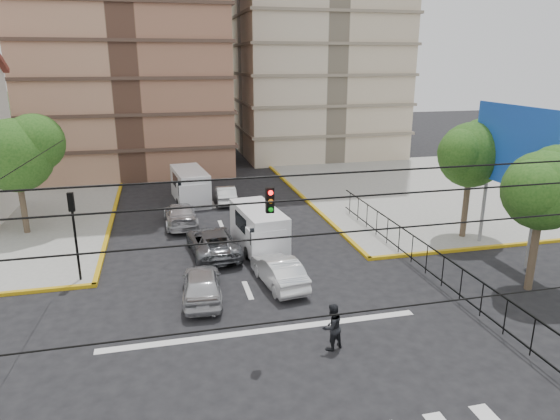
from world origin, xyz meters
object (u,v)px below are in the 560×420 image
object	(u,v)px
car_white_front_right	(279,271)
pedestrian_crosswalk	(332,327)
traffic_light_nw	(74,222)
van_left_lane	(190,187)
car_silver_front_left	(202,284)
van_right_lane	(260,230)

from	to	relation	value
car_white_front_right	pedestrian_crosswalk	bearing A→B (deg)	88.20
pedestrian_crosswalk	traffic_light_nw	bearing A→B (deg)	-62.59
van_left_lane	car_silver_front_left	size ratio (longest dim) A/B	1.30
car_silver_front_left	van_right_lane	bearing A→B (deg)	-120.06
van_left_lane	car_silver_front_left	world-z (taller)	van_left_lane
traffic_light_nw	car_white_front_right	world-z (taller)	traffic_light_nw
car_silver_front_left	car_white_front_right	bearing A→B (deg)	-166.36
van_right_lane	van_left_lane	size ratio (longest dim) A/B	0.95
van_left_lane	pedestrian_crosswalk	distance (m)	22.02
traffic_light_nw	car_silver_front_left	xyz separation A→B (m)	(5.64, -3.19, -2.37)
car_silver_front_left	pedestrian_crosswalk	size ratio (longest dim) A/B	2.39
van_left_lane	car_white_front_right	xyz separation A→B (m)	(3.13, -15.82, -0.48)
van_right_lane	pedestrian_crosswalk	bearing A→B (deg)	-93.64
van_left_lane	traffic_light_nw	bearing A→B (deg)	-122.03
traffic_light_nw	pedestrian_crosswalk	bearing A→B (deg)	-40.17
pedestrian_crosswalk	van_left_lane	bearing A→B (deg)	-102.61
traffic_light_nw	car_white_front_right	xyz separation A→B (m)	(9.38, -2.57, -2.40)
traffic_light_nw	van_right_lane	distance (m)	9.92
van_left_lane	pedestrian_crosswalk	size ratio (longest dim) A/B	3.12
van_right_lane	pedestrian_crosswalk	xyz separation A→B (m)	(0.58, -10.82, -0.23)
car_white_front_right	pedestrian_crosswalk	size ratio (longest dim) A/B	2.38
traffic_light_nw	van_left_lane	size ratio (longest dim) A/B	0.77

